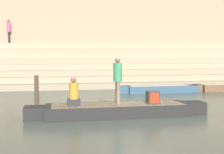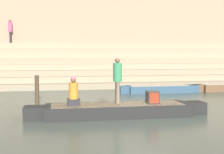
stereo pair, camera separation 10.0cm
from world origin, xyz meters
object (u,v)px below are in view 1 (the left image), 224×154
person_standing (118,77)px  person_rowing (74,94)px  rowboat_main (118,110)px  moored_boat_shore (159,89)px  tv_set (153,97)px  mooring_post (37,90)px  person_on_steps (9,29)px

person_standing → person_rowing: 1.72m
rowboat_main → moored_boat_shore: size_ratio=1.39×
person_rowing → tv_set: 2.90m
rowboat_main → mooring_post: mooring_post is taller
person_standing → person_rowing: bearing=177.7°
moored_boat_shore → mooring_post: bearing=-152.1°
person_rowing → tv_set: person_rowing is taller
person_standing → moored_boat_shore: bearing=50.3°
tv_set → rowboat_main: bearing=173.0°
person_standing → mooring_post: size_ratio=1.28×
person_standing → mooring_post: bearing=128.1°
mooring_post → person_rowing: bearing=-64.9°
person_standing → moored_boat_shore: 7.34m
rowboat_main → person_on_steps: bearing=113.9°
rowboat_main → person_standing: (0.01, 0.14, 1.18)m
person_rowing → tv_set: bearing=-9.9°
person_rowing → mooring_post: (-1.43, 3.06, -0.21)m
tv_set → person_on_steps: bearing=112.5°
person_rowing → person_on_steps: (-3.99, 13.95, 3.26)m
rowboat_main → person_rowing: person_rowing is taller
rowboat_main → mooring_post: (-3.04, 3.02, 0.43)m
mooring_post → rowboat_main: bearing=-44.9°
person_on_steps → rowboat_main: bearing=107.7°
person_standing → tv_set: (1.28, -0.22, -0.74)m
rowboat_main → tv_set: (1.29, -0.07, 0.43)m
person_standing → moored_boat_shore: person_standing is taller
person_rowing → moored_boat_shore: size_ratio=0.22×
person_on_steps → moored_boat_shore: bearing=136.8°
person_on_steps → mooring_post: bearing=99.0°
rowboat_main → mooring_post: size_ratio=5.03×
rowboat_main → person_standing: 1.19m
moored_boat_shore → person_on_steps: size_ratio=2.69×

